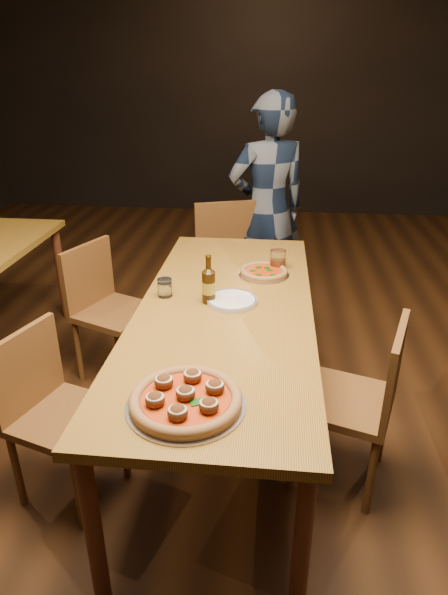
# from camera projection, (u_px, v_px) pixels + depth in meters

# --- Properties ---
(ground) EXTENTS (9.00, 9.00, 0.00)m
(ground) POSITION_uv_depth(u_px,v_px,m) (225.00, 435.00, 2.61)
(ground) COLOR black
(room_shell) EXTENTS (9.00, 9.00, 9.00)m
(room_shell) POSITION_uv_depth(u_px,v_px,m) (225.00, 36.00, 1.82)
(room_shell) COLOR black
(room_shell) RESTS_ON ground
(table_main) EXTENTS (0.80, 2.00, 0.75)m
(table_main) POSITION_uv_depth(u_px,v_px,m) (225.00, 320.00, 2.32)
(table_main) COLOR brown
(table_main) RESTS_ON ground
(chair_main_nw) EXTENTS (0.48, 0.48, 0.81)m
(chair_main_nw) POSITION_uv_depth(u_px,v_px,m) (66.00, 417.00, 2.11)
(chair_main_nw) COLOR brown
(chair_main_nw) RESTS_ON ground
(chair_main_sw) EXTENTS (0.52, 0.52, 0.86)m
(chair_main_sw) POSITION_uv_depth(u_px,v_px,m) (116.00, 312.00, 2.96)
(chair_main_sw) COLOR brown
(chair_main_sw) RESTS_ON ground
(chair_main_e) EXTENTS (0.51, 0.51, 0.86)m
(chair_main_e) POSITION_uv_depth(u_px,v_px,m) (344.00, 399.00, 2.18)
(chair_main_e) COLOR brown
(chair_main_e) RESTS_ON ground
(chair_end) EXTENTS (0.56, 0.56, 0.94)m
(chair_end) POSITION_uv_depth(u_px,v_px,m) (232.00, 269.00, 3.46)
(chair_end) COLOR brown
(chair_end) RESTS_ON ground
(pizza_meatball) EXTENTS (0.39, 0.39, 0.07)m
(pizza_meatball) POSITION_uv_depth(u_px,v_px,m) (186.00, 399.00, 1.61)
(pizza_meatball) COLOR #B7B7BF
(pizza_meatball) RESTS_ON table_main
(pizza_margherita) EXTENTS (0.27, 0.27, 0.04)m
(pizza_margherita) POSITION_uv_depth(u_px,v_px,m) (264.00, 272.00, 2.63)
(pizza_margherita) COLOR #B7B7BF
(pizza_margherita) RESTS_ON table_main
(plate_stack) EXTENTS (0.23, 0.23, 0.02)m
(plate_stack) POSITION_uv_depth(u_px,v_px,m) (232.00, 301.00, 2.32)
(plate_stack) COLOR white
(plate_stack) RESTS_ON table_main
(beer_bottle) EXTENTS (0.06, 0.06, 0.23)m
(beer_bottle) POSITION_uv_depth(u_px,v_px,m) (209.00, 286.00, 2.30)
(beer_bottle) COLOR black
(beer_bottle) RESTS_ON table_main
(water_glass) EXTENTS (0.07, 0.07, 0.09)m
(water_glass) POSITION_uv_depth(u_px,v_px,m) (165.00, 288.00, 2.38)
(water_glass) COLOR white
(water_glass) RESTS_ON table_main
(amber_glass) EXTENTS (0.09, 0.09, 0.11)m
(amber_glass) POSITION_uv_depth(u_px,v_px,m) (278.00, 260.00, 2.69)
(amber_glass) COLOR #8C420F
(amber_glass) RESTS_ON table_main
(diner) EXTENTS (0.70, 0.59, 1.62)m
(diner) POSITION_uv_depth(u_px,v_px,m) (267.00, 210.00, 3.60)
(diner) COLOR black
(diner) RESTS_ON ground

